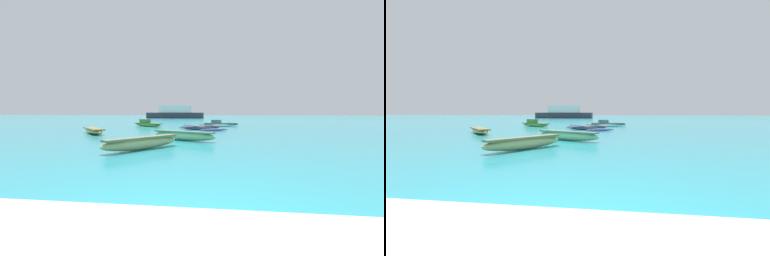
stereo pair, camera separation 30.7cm
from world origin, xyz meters
TOP-DOWN VIEW (x-y plane):
  - moored_boat_0 at (-7.20, 22.22)m, footprint 3.56×2.59m
  - moored_boat_1 at (-0.11, 24.87)m, footprint 3.82×4.56m
  - moored_boat_2 at (-8.16, 13.53)m, footprint 2.87×3.21m
  - moored_boat_3 at (-1.60, 10.28)m, footprint 3.53×1.99m
  - moored_boat_4 at (-2.62, 6.99)m, footprint 2.30×3.20m
  - moored_boat_5 at (-1.44, 18.61)m, footprint 4.31×4.93m
  - distant_ferry at (-11.37, 56.89)m, footprint 13.22×2.91m

SIDE VIEW (x-z plane):
  - moored_boat_5 at x=-1.44m, z-range -0.01..0.32m
  - moored_boat_2 at x=-8.16m, z-range 0.02..0.39m
  - moored_boat_1 at x=-0.11m, z-range -0.10..0.52m
  - moored_boat_0 at x=-7.20m, z-range -0.11..0.61m
  - moored_boat_3 at x=-1.60m, z-range 0.03..0.50m
  - moored_boat_4 at x=-2.62m, z-range 0.03..0.51m
  - distant_ferry at x=-11.37m, z-range -0.27..2.64m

